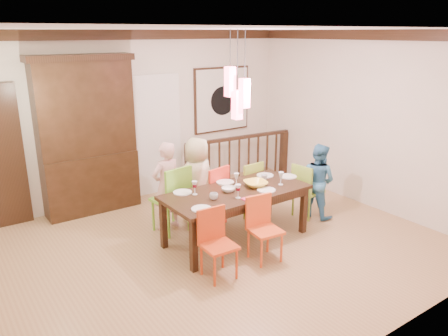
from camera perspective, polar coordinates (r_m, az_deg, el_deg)
floor at (r=6.18m, az=-0.98°, el=-10.25°), size 6.00×6.00×0.00m
ceiling at (r=5.48m, az=-1.14°, el=17.72°), size 6.00×6.00×0.00m
wall_back at (r=7.81m, az=-11.42°, el=6.58°), size 6.00×0.00×6.00m
wall_right at (r=7.70m, az=17.90°, el=5.94°), size 0.00×5.00×5.00m
crown_molding at (r=5.48m, az=-1.13°, el=16.89°), size 6.00×5.00×0.16m
white_doorway at (r=8.00m, az=-8.86°, el=4.05°), size 0.97×0.05×2.22m
painting at (r=8.62m, az=-0.26°, el=8.92°), size 1.25×0.06×1.25m
pendant_cluster at (r=5.76m, az=1.74°, el=9.79°), size 0.27×0.21×1.14m
dining_table at (r=6.12m, az=1.61°, el=-3.70°), size 2.08×0.97×0.75m
chair_far_left at (r=6.47m, az=-7.04°, el=-3.37°), size 0.54×0.54×1.03m
chair_far_mid at (r=6.71m, az=-1.84°, el=-2.94°), size 0.51×0.51×0.94m
chair_far_right at (r=7.07m, az=2.84°, el=-2.09°), size 0.43×0.43×0.90m
chair_near_left at (r=5.27m, az=-0.69°, el=-9.45°), size 0.40×0.40×0.85m
chair_near_mid at (r=5.68m, az=5.43°, el=-7.48°), size 0.42×0.42×0.85m
chair_end_right at (r=7.11m, az=10.93°, el=-2.38°), size 0.44×0.44×0.88m
china_hutch at (r=7.34m, az=-17.46°, el=4.02°), size 1.61×0.46×2.54m
balustrade at (r=8.48m, az=2.00°, el=1.16°), size 2.30×0.26×0.96m
person_far_left at (r=6.54m, az=-7.51°, el=-2.37°), size 0.54×0.40×1.35m
person_far_mid at (r=6.77m, az=-3.50°, el=-1.58°), size 0.72×0.53×1.34m
person_end_right at (r=7.10m, az=12.13°, el=-1.62°), size 0.57×0.67×1.21m
serving_bowl at (r=6.25m, az=4.15°, el=-2.07°), size 0.39×0.39×0.08m
small_bowl at (r=6.04m, az=0.59°, el=-2.83°), size 0.25×0.25×0.06m
cup_left at (r=5.76m, az=-1.35°, el=-3.73°), size 0.12×0.12×0.09m
cup_right at (r=6.52m, az=5.29°, el=-1.24°), size 0.12×0.12×0.09m
plate_far_left at (r=6.03m, az=-5.44°, el=-3.18°), size 0.26×0.26×0.01m
plate_far_mid at (r=6.40m, az=0.15°, el=-1.87°), size 0.26×0.26×0.01m
plate_far_right at (r=6.73m, az=5.39°, el=-0.97°), size 0.26×0.26×0.01m
plate_near_left at (r=5.47m, az=-2.95°, el=-5.35°), size 0.26×0.26×0.01m
plate_near_mid at (r=6.11m, az=5.55°, el=-2.89°), size 0.26×0.26×0.01m
plate_end_right at (r=6.73m, az=8.37°, el=-1.09°), size 0.26×0.26×0.01m
wine_glass_a at (r=5.93m, az=-3.85°, el=-2.61°), size 0.08×0.08×0.19m
wine_glass_b at (r=6.24m, az=1.63°, el=-1.52°), size 0.08×0.08×0.19m
wine_glass_c at (r=5.79m, az=1.85°, el=-3.06°), size 0.08×0.08×0.19m
wine_glass_d at (r=6.35m, az=7.44°, el=-1.35°), size 0.08×0.08×0.19m
napkin at (r=5.78m, az=3.31°, el=-4.05°), size 0.18×0.14×0.01m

